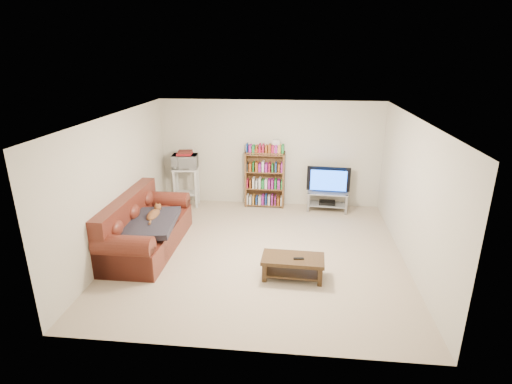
# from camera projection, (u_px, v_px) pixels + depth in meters

# --- Properties ---
(floor) EXTENTS (5.00, 5.00, 0.00)m
(floor) POSITION_uv_depth(u_px,v_px,m) (259.00, 252.00, 7.13)
(floor) COLOR #C8B395
(floor) RESTS_ON ground
(ceiling) EXTENTS (5.00, 5.00, 0.00)m
(ceiling) POSITION_uv_depth(u_px,v_px,m) (260.00, 117.00, 6.33)
(ceiling) COLOR white
(ceiling) RESTS_ON ground
(wall_back) EXTENTS (5.00, 0.00, 5.00)m
(wall_back) POSITION_uv_depth(u_px,v_px,m) (270.00, 154.00, 9.08)
(wall_back) COLOR silver
(wall_back) RESTS_ON ground
(wall_front) EXTENTS (5.00, 0.00, 5.00)m
(wall_front) POSITION_uv_depth(u_px,v_px,m) (238.00, 262.00, 4.38)
(wall_front) COLOR silver
(wall_front) RESTS_ON ground
(wall_left) EXTENTS (0.00, 5.00, 5.00)m
(wall_left) POSITION_uv_depth(u_px,v_px,m) (117.00, 184.00, 6.98)
(wall_left) COLOR silver
(wall_left) RESTS_ON ground
(wall_right) EXTENTS (0.00, 5.00, 5.00)m
(wall_right) POSITION_uv_depth(u_px,v_px,m) (412.00, 194.00, 6.49)
(wall_right) COLOR silver
(wall_right) RESTS_ON ground
(sofa) EXTENTS (1.00, 2.29, 0.98)m
(sofa) POSITION_uv_depth(u_px,v_px,m) (143.00, 231.00, 7.19)
(sofa) COLOR #5D2318
(sofa) RESTS_ON floor
(blanket) EXTENTS (0.98, 1.21, 0.19)m
(blanket) POSITION_uv_depth(u_px,v_px,m) (149.00, 223.00, 6.95)
(blanket) COLOR #26242D
(blanket) RESTS_ON sofa
(cat) EXTENTS (0.25, 0.62, 0.19)m
(cat) POSITION_uv_depth(u_px,v_px,m) (153.00, 215.00, 7.13)
(cat) COLOR brown
(cat) RESTS_ON sofa
(coffee_table) EXTENTS (0.99, 0.52, 0.35)m
(coffee_table) POSITION_uv_depth(u_px,v_px,m) (293.00, 263.00, 6.26)
(coffee_table) COLOR #372513
(coffee_table) RESTS_ON floor
(remote) EXTENTS (0.16, 0.06, 0.02)m
(remote) POSITION_uv_depth(u_px,v_px,m) (299.00, 258.00, 6.17)
(remote) COLOR black
(remote) RESTS_ON coffee_table
(tv_stand) EXTENTS (0.91, 0.46, 0.44)m
(tv_stand) POSITION_uv_depth(u_px,v_px,m) (327.00, 198.00, 8.92)
(tv_stand) COLOR #999EA3
(tv_stand) RESTS_ON floor
(television) EXTENTS (0.96, 0.19, 0.55)m
(television) POSITION_uv_depth(u_px,v_px,m) (328.00, 180.00, 8.78)
(television) COLOR black
(television) RESTS_ON tv_stand
(dvd_player) EXTENTS (0.37, 0.27, 0.06)m
(dvd_player) POSITION_uv_depth(u_px,v_px,m) (327.00, 203.00, 8.96)
(dvd_player) COLOR black
(dvd_player) RESTS_ON tv_stand
(bookshelf) EXTENTS (0.90, 0.29, 1.29)m
(bookshelf) POSITION_uv_depth(u_px,v_px,m) (265.00, 179.00, 9.08)
(bookshelf) COLOR brown
(bookshelf) RESTS_ON floor
(shelf_clutter) EXTENTS (0.66, 0.20, 0.28)m
(shelf_clutter) POSITION_uv_depth(u_px,v_px,m) (269.00, 147.00, 8.84)
(shelf_clutter) COLOR silver
(shelf_clutter) RESTS_ON bookshelf
(microwave_stand) EXTENTS (0.60, 0.46, 0.90)m
(microwave_stand) POSITION_uv_depth(u_px,v_px,m) (186.00, 182.00, 9.15)
(microwave_stand) COLOR silver
(microwave_stand) RESTS_ON floor
(microwave) EXTENTS (0.59, 0.43, 0.31)m
(microwave) POSITION_uv_depth(u_px,v_px,m) (185.00, 161.00, 8.99)
(microwave) COLOR silver
(microwave) RESTS_ON microwave_stand
(game_boxes) EXTENTS (0.35, 0.32, 0.05)m
(game_boxes) POSITION_uv_depth(u_px,v_px,m) (185.00, 154.00, 8.93)
(game_boxes) COLOR maroon
(game_boxes) RESTS_ON microwave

